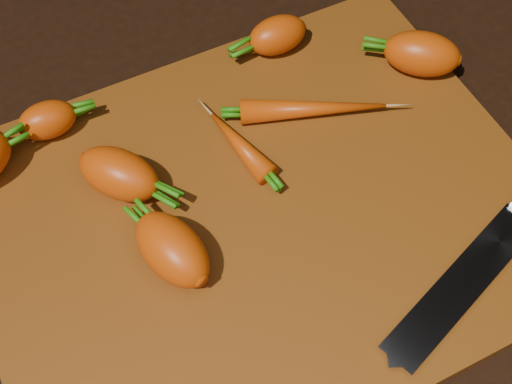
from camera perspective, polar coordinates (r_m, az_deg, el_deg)
name	(u,v)px	position (r m, az deg, el deg)	size (l,w,h in m)	color
ground	(261,221)	(0.65, 0.40, -2.33)	(2.00, 2.00, 0.01)	black
cutting_board	(261,215)	(0.64, 0.40, -1.84)	(0.50, 0.40, 0.01)	brown
carrot_1	(119,174)	(0.64, -10.92, 1.43)	(0.08, 0.04, 0.04)	#ED4E08
carrot_2	(172,249)	(0.59, -6.72, -4.58)	(0.08, 0.05, 0.05)	#ED4E08
carrot_3	(277,35)	(0.74, 1.72, 12.44)	(0.06, 0.04, 0.04)	#ED4E08
carrot_4	(47,120)	(0.70, -16.36, 5.54)	(0.05, 0.04, 0.04)	#ED4E08
carrot_5	(422,54)	(0.74, 13.13, 10.72)	(0.08, 0.04, 0.04)	#ED4E08
carrot_6	(313,109)	(0.69, 4.61, 6.66)	(0.14, 0.02, 0.02)	#ED4E08
carrot_7	(239,144)	(0.66, -1.34, 3.84)	(0.09, 0.02, 0.02)	#ED4E08
knife	(475,269)	(0.63, 17.14, -5.93)	(0.29, 0.12, 0.02)	gray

